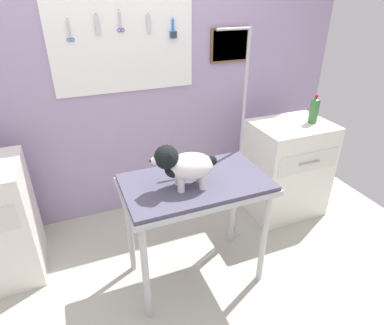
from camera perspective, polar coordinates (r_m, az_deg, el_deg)
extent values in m
cube|color=#AFAF9D|center=(2.51, -0.74, -22.94)|extent=(4.40, 4.00, 0.04)
cube|color=#A38EB4|center=(2.92, -10.24, 12.10)|extent=(4.00, 0.06, 2.30)
cube|color=white|center=(2.80, -11.68, 18.96)|extent=(1.14, 0.02, 0.70)
cylinder|color=gray|center=(2.72, -20.94, 22.38)|extent=(0.01, 0.02, 0.01)
cube|color=silver|center=(2.71, -20.80, 20.89)|extent=(0.01, 0.00, 0.11)
cube|color=silver|center=(2.71, -20.53, 20.93)|extent=(0.01, 0.00, 0.11)
torus|color=blue|center=(2.72, -20.68, 19.36)|extent=(0.03, 0.01, 0.03)
torus|color=blue|center=(2.72, -20.11, 19.45)|extent=(0.03, 0.01, 0.03)
cylinder|color=gray|center=(2.73, -16.43, 23.62)|extent=(0.01, 0.02, 0.01)
cube|color=silver|center=(2.73, -16.18, 22.06)|extent=(0.03, 0.01, 0.13)
cylinder|color=gray|center=(2.76, -12.65, 24.57)|extent=(0.01, 0.02, 0.01)
cube|color=silver|center=(2.75, -12.57, 23.10)|extent=(0.01, 0.00, 0.11)
cube|color=silver|center=(2.75, -12.31, 23.13)|extent=(0.01, 0.00, 0.11)
torus|color=#62359B|center=(2.76, -12.56, 21.58)|extent=(0.03, 0.01, 0.03)
torus|color=#62359B|center=(2.76, -11.99, 21.65)|extent=(0.03, 0.01, 0.03)
cylinder|color=gray|center=(2.81, -7.69, 24.32)|extent=(0.01, 0.02, 0.01)
cube|color=silver|center=(2.80, -7.53, 22.78)|extent=(0.03, 0.01, 0.13)
cylinder|color=gray|center=(2.87, -3.44, 23.91)|extent=(0.01, 0.02, 0.01)
cylinder|color=blue|center=(2.86, -3.33, 22.80)|extent=(0.02, 0.02, 0.09)
cube|color=blue|center=(2.87, -3.29, 21.36)|extent=(0.06, 0.02, 0.06)
cube|color=#333338|center=(2.86, -3.18, 21.32)|extent=(0.05, 0.01, 0.05)
cube|color=brown|center=(3.11, 6.59, 19.67)|extent=(0.37, 0.02, 0.30)
cube|color=#A37654|center=(3.11, 6.64, 19.65)|extent=(0.34, 0.01, 0.26)
cylinder|color=#B7B7BC|center=(2.14, -8.10, -18.61)|extent=(0.04, 0.04, 0.77)
cylinder|color=#B7B7BC|center=(2.41, 12.39, -12.82)|extent=(0.04, 0.04, 0.77)
cylinder|color=#B7B7BC|center=(2.47, -10.81, -11.37)|extent=(0.04, 0.04, 0.77)
cylinder|color=#B7B7BC|center=(2.70, 7.19, -7.17)|extent=(0.04, 0.04, 0.77)
cube|color=#B7B7BC|center=(2.15, 0.65, -4.17)|extent=(0.97, 0.57, 0.03)
cube|color=#4A475C|center=(2.14, 0.66, -3.46)|extent=(0.94, 0.55, 0.03)
cylinder|color=#B7B7BC|center=(3.02, 7.38, -11.88)|extent=(0.11, 0.11, 0.01)
cylinder|color=#B7B7BC|center=(2.56, 8.54, 2.90)|extent=(0.02, 0.02, 1.72)
cylinder|color=#B7B7BC|center=(2.27, 7.33, 22.11)|extent=(0.24, 0.02, 0.02)
cylinder|color=white|center=(1.99, -1.91, -3.86)|extent=(0.04, 0.04, 0.10)
cylinder|color=white|center=(2.07, -2.42, -2.59)|extent=(0.04, 0.04, 0.10)
cylinder|color=white|center=(2.02, 1.93, -3.38)|extent=(0.04, 0.04, 0.10)
cylinder|color=white|center=(2.09, 1.29, -2.14)|extent=(0.04, 0.04, 0.10)
ellipsoid|color=white|center=(1.99, -0.41, -0.66)|extent=(0.32, 0.23, 0.17)
ellipsoid|color=black|center=(1.98, -3.33, -1.20)|extent=(0.12, 0.14, 0.09)
sphere|color=black|center=(1.93, -4.48, 0.94)|extent=(0.15, 0.15, 0.15)
ellipsoid|color=white|center=(1.93, -6.30, 0.35)|extent=(0.07, 0.07, 0.05)
sphere|color=black|center=(1.93, -7.17, 0.25)|extent=(0.02, 0.02, 0.02)
ellipsoid|color=black|center=(1.87, -3.73, 0.43)|extent=(0.05, 0.04, 0.08)
ellipsoid|color=black|center=(1.99, -4.37, 2.07)|extent=(0.05, 0.04, 0.08)
sphere|color=black|center=(2.02, 3.47, 0.32)|extent=(0.06, 0.06, 0.06)
cube|color=white|center=(3.18, 16.12, -1.00)|extent=(0.68, 0.52, 0.89)
cube|color=silver|center=(2.92, 19.66, 0.03)|extent=(0.60, 0.01, 0.18)
cylinder|color=#99999E|center=(2.91, 19.76, -0.03)|extent=(0.20, 0.02, 0.02)
cylinder|color=#357138|center=(3.05, 20.48, 8.38)|extent=(0.08, 0.08, 0.21)
cone|color=#357138|center=(3.01, 20.84, 10.40)|extent=(0.08, 0.08, 0.02)
cylinder|color=red|center=(3.01, 20.91, 10.77)|extent=(0.03, 0.03, 0.02)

